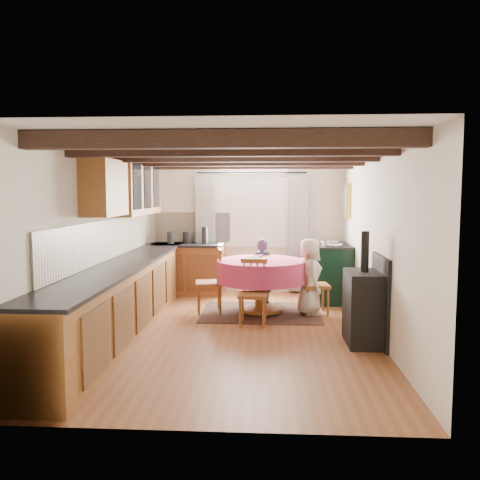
# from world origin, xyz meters

# --- Properties ---
(floor) EXTENTS (3.60, 5.50, 0.00)m
(floor) POSITION_xyz_m (0.00, 0.00, 0.00)
(floor) COLOR brown
(floor) RESTS_ON ground
(ceiling) EXTENTS (3.60, 5.50, 0.00)m
(ceiling) POSITION_xyz_m (0.00, 0.00, 2.40)
(ceiling) COLOR white
(ceiling) RESTS_ON ground
(wall_back) EXTENTS (3.60, 0.00, 2.40)m
(wall_back) POSITION_xyz_m (0.00, 2.75, 1.20)
(wall_back) COLOR silver
(wall_back) RESTS_ON ground
(wall_front) EXTENTS (3.60, 0.00, 2.40)m
(wall_front) POSITION_xyz_m (0.00, -2.75, 1.20)
(wall_front) COLOR silver
(wall_front) RESTS_ON ground
(wall_left) EXTENTS (0.00, 5.50, 2.40)m
(wall_left) POSITION_xyz_m (-1.80, 0.00, 1.20)
(wall_left) COLOR silver
(wall_left) RESTS_ON ground
(wall_right) EXTENTS (0.00, 5.50, 2.40)m
(wall_right) POSITION_xyz_m (1.80, 0.00, 1.20)
(wall_right) COLOR silver
(wall_right) RESTS_ON ground
(beam_a) EXTENTS (3.60, 0.16, 0.16)m
(beam_a) POSITION_xyz_m (0.00, -2.00, 2.31)
(beam_a) COLOR #3D271D
(beam_a) RESTS_ON ceiling
(beam_b) EXTENTS (3.60, 0.16, 0.16)m
(beam_b) POSITION_xyz_m (0.00, -1.00, 2.31)
(beam_b) COLOR #3D271D
(beam_b) RESTS_ON ceiling
(beam_c) EXTENTS (3.60, 0.16, 0.16)m
(beam_c) POSITION_xyz_m (0.00, 0.00, 2.31)
(beam_c) COLOR #3D271D
(beam_c) RESTS_ON ceiling
(beam_d) EXTENTS (3.60, 0.16, 0.16)m
(beam_d) POSITION_xyz_m (0.00, 1.00, 2.31)
(beam_d) COLOR #3D271D
(beam_d) RESTS_ON ceiling
(beam_e) EXTENTS (3.60, 0.16, 0.16)m
(beam_e) POSITION_xyz_m (0.00, 2.00, 2.31)
(beam_e) COLOR #3D271D
(beam_e) RESTS_ON ceiling
(splash_left) EXTENTS (0.02, 4.50, 0.55)m
(splash_left) POSITION_xyz_m (-1.78, 0.30, 1.20)
(splash_left) COLOR beige
(splash_left) RESTS_ON wall_left
(splash_back) EXTENTS (1.40, 0.02, 0.55)m
(splash_back) POSITION_xyz_m (-1.00, 2.73, 1.20)
(splash_back) COLOR beige
(splash_back) RESTS_ON wall_back
(base_cabinet_left) EXTENTS (0.60, 5.30, 0.88)m
(base_cabinet_left) POSITION_xyz_m (-1.50, 0.00, 0.44)
(base_cabinet_left) COLOR brown
(base_cabinet_left) RESTS_ON floor
(base_cabinet_back) EXTENTS (1.30, 0.60, 0.88)m
(base_cabinet_back) POSITION_xyz_m (-1.05, 2.45, 0.44)
(base_cabinet_back) COLOR brown
(base_cabinet_back) RESTS_ON floor
(worktop_left) EXTENTS (0.64, 5.30, 0.04)m
(worktop_left) POSITION_xyz_m (-1.48, 0.00, 0.90)
(worktop_left) COLOR black
(worktop_left) RESTS_ON base_cabinet_left
(worktop_back) EXTENTS (1.30, 0.64, 0.04)m
(worktop_back) POSITION_xyz_m (-1.05, 2.43, 0.90)
(worktop_back) COLOR black
(worktop_back) RESTS_ON base_cabinet_back
(wall_cabinet_glass) EXTENTS (0.34, 1.80, 0.90)m
(wall_cabinet_glass) POSITION_xyz_m (-1.63, 1.20, 1.95)
(wall_cabinet_glass) COLOR brown
(wall_cabinet_glass) RESTS_ON wall_left
(wall_cabinet_solid) EXTENTS (0.34, 0.90, 0.70)m
(wall_cabinet_solid) POSITION_xyz_m (-1.63, -0.30, 1.90)
(wall_cabinet_solid) COLOR brown
(wall_cabinet_solid) RESTS_ON wall_left
(window_frame) EXTENTS (1.34, 0.03, 1.54)m
(window_frame) POSITION_xyz_m (0.10, 2.73, 1.60)
(window_frame) COLOR white
(window_frame) RESTS_ON wall_back
(window_pane) EXTENTS (1.20, 0.01, 1.40)m
(window_pane) POSITION_xyz_m (0.10, 2.74, 1.60)
(window_pane) COLOR white
(window_pane) RESTS_ON wall_back
(curtain_left) EXTENTS (0.35, 0.10, 2.10)m
(curtain_left) POSITION_xyz_m (-0.75, 2.65, 1.10)
(curtain_left) COLOR #B5B5B5
(curtain_left) RESTS_ON wall_back
(curtain_right) EXTENTS (0.35, 0.10, 2.10)m
(curtain_right) POSITION_xyz_m (0.95, 2.65, 1.10)
(curtain_right) COLOR #B5B5B5
(curtain_right) RESTS_ON wall_back
(curtain_rod) EXTENTS (2.00, 0.03, 0.03)m
(curtain_rod) POSITION_xyz_m (0.10, 2.65, 2.20)
(curtain_rod) COLOR black
(curtain_rod) RESTS_ON wall_back
(wall_picture) EXTENTS (0.04, 0.50, 0.60)m
(wall_picture) POSITION_xyz_m (1.77, 2.30, 1.70)
(wall_picture) COLOR gold
(wall_picture) RESTS_ON wall_right
(wall_plate) EXTENTS (0.30, 0.02, 0.30)m
(wall_plate) POSITION_xyz_m (1.05, 2.72, 1.70)
(wall_plate) COLOR silver
(wall_plate) RESTS_ON wall_back
(rug) EXTENTS (1.80, 1.40, 0.01)m
(rug) POSITION_xyz_m (0.30, 1.09, 0.01)
(rug) COLOR #492A26
(rug) RESTS_ON floor
(dining_table) EXTENTS (1.35, 1.35, 0.82)m
(dining_table) POSITION_xyz_m (0.30, 1.09, 0.41)
(dining_table) COLOR #C03863
(dining_table) RESTS_ON floor
(chair_near) EXTENTS (0.42, 0.44, 0.92)m
(chair_near) POSITION_xyz_m (0.20, 0.36, 0.46)
(chair_near) COLOR brown
(chair_near) RESTS_ON floor
(chair_left) EXTENTS (0.51, 0.49, 0.99)m
(chair_left) POSITION_xyz_m (-0.49, 1.07, 0.49)
(chair_left) COLOR brown
(chair_left) RESTS_ON floor
(chair_right) EXTENTS (0.47, 0.45, 0.94)m
(chair_right) POSITION_xyz_m (1.14, 1.07, 0.47)
(chair_right) COLOR brown
(chair_right) RESTS_ON floor
(aga_range) EXTENTS (0.69, 1.06, 0.98)m
(aga_range) POSITION_xyz_m (1.47, 2.07, 0.49)
(aga_range) COLOR black
(aga_range) RESTS_ON floor
(cast_iron_stove) EXTENTS (0.41, 0.69, 1.38)m
(cast_iron_stove) POSITION_xyz_m (1.58, -0.40, 0.69)
(cast_iron_stove) COLOR black
(cast_iron_stove) RESTS_ON floor
(child_far) EXTENTS (0.45, 0.35, 1.08)m
(child_far) POSITION_xyz_m (0.31, 1.77, 0.54)
(child_far) COLOR #2D3144
(child_far) RESTS_ON floor
(child_right) EXTENTS (0.48, 0.63, 1.16)m
(child_right) POSITION_xyz_m (1.04, 1.03, 0.58)
(child_right) COLOR beige
(child_right) RESTS_ON floor
(bowl_a) EXTENTS (0.27, 0.27, 0.05)m
(bowl_a) POSITION_xyz_m (0.18, 1.03, 0.84)
(bowl_a) COLOR silver
(bowl_a) RESTS_ON dining_table
(bowl_b) EXTENTS (0.22, 0.22, 0.06)m
(bowl_b) POSITION_xyz_m (0.16, 0.97, 0.84)
(bowl_b) COLOR silver
(bowl_b) RESTS_ON dining_table
(cup) EXTENTS (0.13, 0.13, 0.08)m
(cup) POSITION_xyz_m (0.29, 1.09, 0.86)
(cup) COLOR silver
(cup) RESTS_ON dining_table
(canister_tall) EXTENTS (0.13, 0.13, 0.22)m
(canister_tall) POSITION_xyz_m (-1.34, 2.38, 1.03)
(canister_tall) COLOR #262628
(canister_tall) RESTS_ON worktop_back
(canister_wide) EXTENTS (0.19, 0.19, 0.21)m
(canister_wide) POSITION_xyz_m (-1.05, 2.51, 1.02)
(canister_wide) COLOR #262628
(canister_wide) RESTS_ON worktop_back
(canister_slim) EXTENTS (0.11, 0.11, 0.30)m
(canister_slim) POSITION_xyz_m (-0.74, 2.48, 1.07)
(canister_slim) COLOR #262628
(canister_slim) RESTS_ON worktop_back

